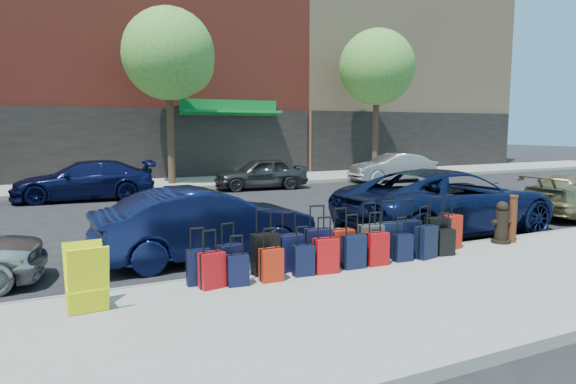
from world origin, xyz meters
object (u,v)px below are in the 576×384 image
display_rack (87,279)px  car_far_3 (393,168)px  car_far_1 (84,180)px  car_far_2 (261,173)px  tree_right (379,69)px  car_near_2 (448,201)px  suitcase_front_5 (342,247)px  fire_hydrant (502,224)px  bollard (513,218)px  car_near_1 (207,224)px  tree_center (172,57)px

display_rack → car_far_3: bearing=36.7°
car_far_1 → car_far_2: car_far_1 is taller
tree_right → car_far_3: (-1.01, -2.59, -4.75)m
tree_right → car_near_2: size_ratio=1.32×
suitcase_front_5 → fire_hydrant: size_ratio=1.14×
tree_right → bollard: 16.74m
display_rack → car_far_1: (0.99, 12.13, 0.10)m
bollard → car_far_2: bearing=92.3°
fire_hydrant → car_far_2: (-0.25, 11.87, 0.10)m
car_far_1 → display_rack: bearing=-0.1°
car_far_1 → car_near_1: bearing=12.6°
tree_right → car_far_2: bearing=-162.1°
car_near_1 → car_far_1: 9.78m
fire_hydrant → car_far_2: size_ratio=0.23×
car_near_1 → car_near_2: bearing=-94.4°
tree_right → car_near_1: size_ratio=1.75×
suitcase_front_5 → car_far_3: bearing=51.1°
tree_center → car_near_1: bearing=-101.3°
suitcase_front_5 → car_far_1: size_ratio=0.21×
display_rack → car_near_2: car_near_2 is taller
car_near_1 → car_near_2: 5.84m
display_rack → car_near_1: (2.35, 2.45, 0.10)m
tree_center → car_far_1: tree_center is taller
tree_right → car_far_3: 5.50m
suitcase_front_5 → fire_hydrant: 3.83m
bollard → car_far_3: 13.29m
fire_hydrant → display_rack: bearing=-159.8°
tree_center → car_far_2: bearing=-40.2°
bollard → car_near_1: car_near_1 is taller
tree_right → car_far_2: size_ratio=1.92×
fire_hydrant → tree_center: bearing=119.1°
suitcase_front_5 → display_rack: size_ratio=1.12×
car_far_1 → car_far_3: (13.33, 0.10, -0.02)m
car_near_2 → tree_center: bearing=13.5°
car_far_3 → bollard: bearing=-21.3°
car_far_1 → car_near_2: bearing=40.6°
car_far_1 → car_far_3: size_ratio=1.17×
suitcase_front_5 → tree_center: bearing=89.3°
fire_hydrant → car_near_2: 1.78m
suitcase_front_5 → car_near_2: car_near_2 is taller
car_near_1 → car_far_3: car_near_1 is taller
car_near_1 → car_far_3: 15.45m
fire_hydrant → display_rack: display_rack is taller
car_near_1 → car_far_2: size_ratio=1.10×
fire_hydrant → car_far_1: bearing=137.7°
car_near_1 → car_far_1: (-1.36, 9.68, -0.00)m
bollard → car_near_2: bearing=90.7°
fire_hydrant → car_far_2: car_far_2 is taller
display_rack → car_far_3: car_far_3 is taller
car_near_2 → car_far_2: 10.14m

